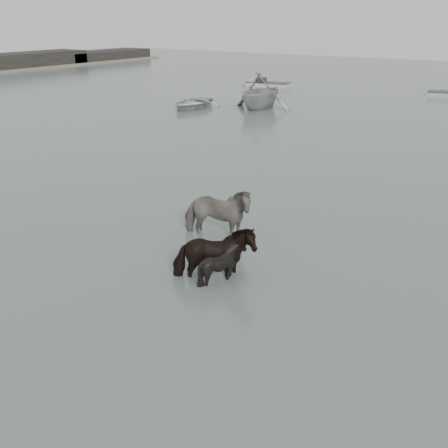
% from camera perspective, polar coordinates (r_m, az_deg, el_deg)
% --- Properties ---
extents(ground, '(140.00, 140.00, 0.00)m').
position_cam_1_polar(ground, '(14.72, 0.32, -3.72)').
color(ground, '#54645D').
rests_on(ground, ground).
extents(pony_pinto, '(2.32, 1.55, 1.80)m').
position_cam_1_polar(pony_pinto, '(15.94, -0.73, 1.72)').
color(pony_pinto, black).
rests_on(pony_pinto, ground).
extents(pony_dark, '(2.02, 2.12, 1.68)m').
position_cam_1_polar(pony_dark, '(13.40, -0.94, -2.35)').
color(pony_dark, black).
rests_on(pony_dark, ground).
extents(pony_black, '(1.42, 1.36, 1.21)m').
position_cam_1_polar(pony_black, '(13.44, -0.18, -3.35)').
color(pony_black, black).
rests_on(pony_black, ground).
extents(rowboat_lead, '(3.62, 4.60, 0.86)m').
position_cam_1_polar(rowboat_lead, '(38.94, -3.29, 12.31)').
color(rowboat_lead, beige).
rests_on(rowboat_lead, ground).
extents(rowboat_trail, '(4.18, 4.83, 2.52)m').
position_cam_1_polar(rowboat_trail, '(38.67, 3.77, 13.48)').
color(rowboat_trail, '#A0A29F').
rests_on(rowboat_trail, ground).
extents(skiff_outer, '(5.31, 2.28, 0.75)m').
position_cam_1_polar(skiff_outer, '(50.69, 4.51, 14.16)').
color(skiff_outer, '#BBBBB6').
rests_on(skiff_outer, ground).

